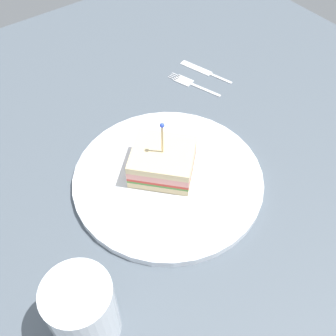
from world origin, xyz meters
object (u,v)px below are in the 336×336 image
Objects in this scene: plate at (168,179)px; fork at (189,83)px; sandwich_half_center at (161,162)px; knife at (203,71)px; drink_glass at (84,313)px.

plate reaches higher than fork.
plate is 24.91cm from fork.
knife is (23.06, 17.08, -3.30)cm from sandwich_half_center.
plate is at bearing -140.92° from knife.
knife is (43.96, 30.96, -4.36)cm from drink_glass.
fork is (18.31, 15.86, -3.30)cm from sandwich_half_center.
knife is at bearing 36.54° from sandwich_half_center.
plate is at bearing -136.22° from fork.
fork is at bearing 40.90° from sandwich_half_center.
drink_glass reaches higher than knife.
sandwich_half_center is 1.20× the size of drink_glass.
drink_glass is at bearing -149.52° from plate.
fork is 0.97× the size of knife.
sandwich_half_center is at bearing -143.46° from knife.
drink_glass reaches higher than plate.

